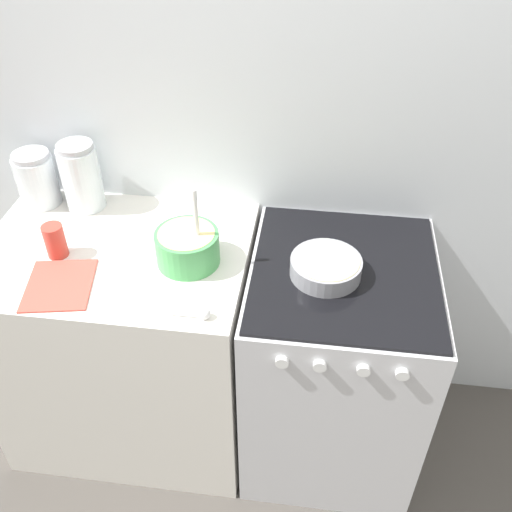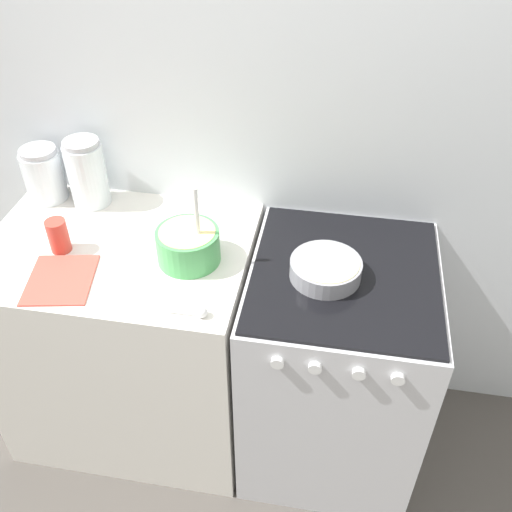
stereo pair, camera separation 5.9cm
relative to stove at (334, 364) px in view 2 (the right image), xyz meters
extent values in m
plane|color=#4C4742|center=(-0.33, -0.34, -0.46)|extent=(12.00, 12.00, 0.00)
cube|color=silver|center=(-0.33, 0.37, 0.74)|extent=(4.86, 0.05, 2.40)
cube|color=silver|center=(-0.80, 0.00, 0.00)|extent=(0.93, 0.69, 0.93)
cube|color=silver|center=(0.00, 0.00, -0.01)|extent=(0.63, 0.69, 0.92)
cube|color=black|center=(0.00, 0.00, 0.46)|extent=(0.61, 0.66, 0.01)
cylinder|color=white|center=(-0.17, -0.35, 0.39)|extent=(0.04, 0.02, 0.04)
cylinder|color=white|center=(-0.06, -0.35, 0.39)|extent=(0.04, 0.02, 0.04)
cylinder|color=white|center=(0.06, -0.35, 0.39)|extent=(0.04, 0.02, 0.04)
cylinder|color=white|center=(0.17, -0.35, 0.39)|extent=(0.04, 0.02, 0.04)
cylinder|color=#4CA559|center=(-0.52, -0.03, 0.52)|extent=(0.21, 0.21, 0.12)
cylinder|color=#EFDB8C|center=(-0.52, -0.03, 0.55)|extent=(0.19, 0.19, 0.06)
cylinder|color=white|center=(-0.49, -0.03, 0.62)|extent=(0.02, 0.02, 0.27)
cylinder|color=gray|center=(-0.07, -0.03, 0.50)|extent=(0.23, 0.23, 0.06)
cylinder|color=#EFDB8C|center=(-0.07, -0.03, 0.50)|extent=(0.21, 0.21, 0.05)
cylinder|color=silver|center=(-1.16, 0.25, 0.56)|extent=(0.15, 0.15, 0.19)
cylinder|color=silver|center=(-1.16, 0.25, 0.52)|extent=(0.13, 0.13, 0.11)
cylinder|color=#B2B2B7|center=(-1.16, 0.25, 0.67)|extent=(0.13, 0.13, 0.02)
cylinder|color=silver|center=(-0.98, 0.25, 0.59)|extent=(0.14, 0.14, 0.24)
cylinder|color=red|center=(-0.98, 0.25, 0.54)|extent=(0.13, 0.13, 0.14)
cylinder|color=#B2B2B7|center=(-0.98, 0.25, 0.72)|extent=(0.13, 0.13, 0.02)
cylinder|color=#CC3F33|center=(-0.97, -0.05, 0.52)|extent=(0.07, 0.07, 0.12)
cube|color=#CC4C3F|center=(-0.91, -0.20, 0.47)|extent=(0.25, 0.28, 0.01)
cylinder|color=white|center=(-0.47, -0.28, 0.47)|extent=(0.09, 0.01, 0.01)
sphere|color=white|center=(-0.42, -0.28, 0.48)|extent=(0.04, 0.04, 0.04)
camera|label=1|loc=(-0.11, -1.46, 1.69)|focal=40.00mm
camera|label=2|loc=(-0.05, -1.45, 1.69)|focal=40.00mm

